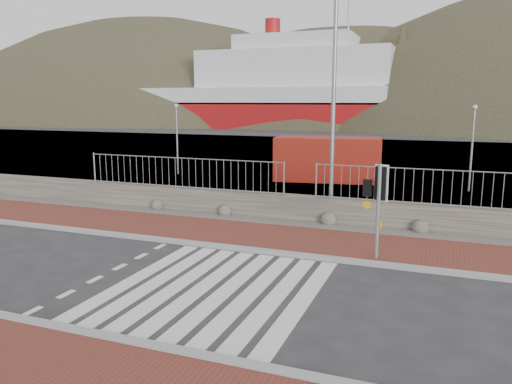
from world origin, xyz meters
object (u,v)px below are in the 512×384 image
at_px(shipping_container, 328,159).
at_px(streetlight, 338,81).
at_px(ferry, 257,94).
at_px(traffic_signal_far, 378,191).

bearing_deg(shipping_container, streetlight, -83.59).
bearing_deg(ferry, shipping_container, -65.33).
bearing_deg(ferry, streetlight, -66.70).
relative_size(traffic_signal_far, streetlight, 0.30).
xyz_separation_m(ferry, traffic_signal_far, (27.85, -64.44, -3.44)).
height_order(streetlight, shipping_container, streetlight).
height_order(traffic_signal_far, shipping_container, traffic_signal_far).
relative_size(ferry, streetlight, 5.61).
relative_size(traffic_signal_far, shipping_container, 0.47).
relative_size(streetlight, shipping_container, 1.58).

